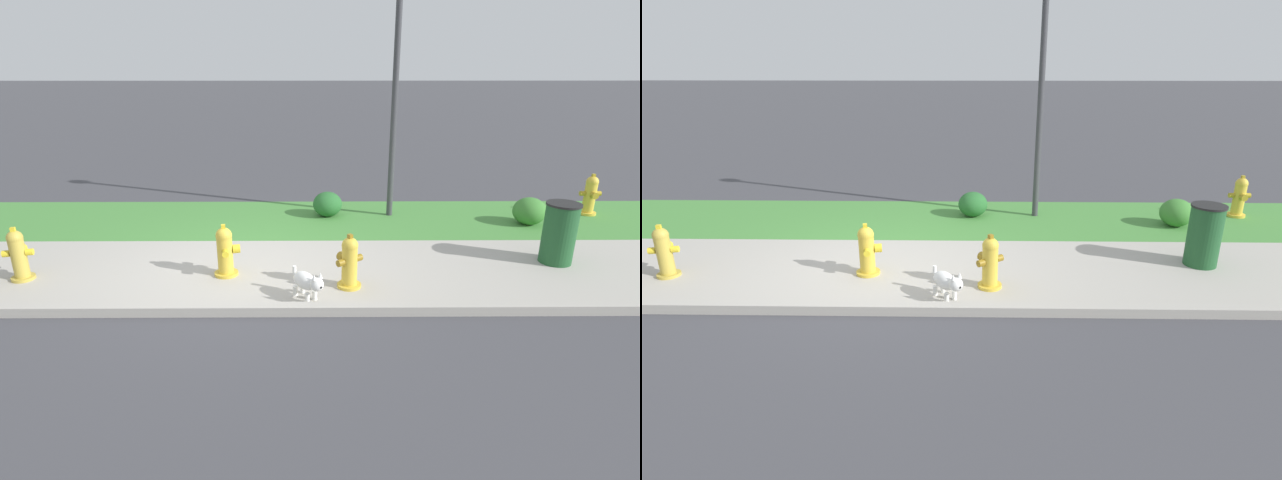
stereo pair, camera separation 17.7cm
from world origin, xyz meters
TOP-DOWN VIEW (x-y plane):
  - ground_plane at (0.00, 0.00)m, footprint 120.00×120.00m
  - sidewalk_pavement at (0.00, 0.00)m, footprint 18.00×2.38m
  - grass_verge at (0.00, 2.37)m, footprint 18.00×2.37m
  - street_curb at (0.00, -1.27)m, footprint 18.00×0.16m
  - fire_hydrant_at_driveway at (-0.17, -0.15)m, footprint 0.38×0.40m
  - fire_hydrant_near_corner at (6.26, 2.64)m, footprint 0.39×0.37m
  - fire_hydrant_across_street at (1.49, -0.55)m, footprint 0.36×0.36m
  - fire_hydrant_far_end at (-2.91, -0.27)m, footprint 0.38×0.36m
  - small_white_dog at (0.95, -0.90)m, footprint 0.44×0.50m
  - street_lamp at (2.46, 2.63)m, footprint 0.32×0.32m
  - trash_bin at (4.56, 0.26)m, footprint 0.48×0.48m
  - shrub_bush_mid_verge at (1.28, 2.57)m, footprint 0.55×0.55m
  - shrub_bush_far_verge at (4.88, 2.05)m, footprint 0.58×0.58m

SIDE VIEW (x-z plane):
  - ground_plane at x=0.00m, z-range 0.00..0.00m
  - grass_verge at x=0.00m, z-range 0.00..0.01m
  - sidewalk_pavement at x=0.00m, z-range 0.00..0.01m
  - street_curb at x=0.00m, z-range 0.00..0.12m
  - shrub_bush_mid_verge at x=1.28m, z-range 0.00..0.47m
  - small_white_dog at x=0.95m, z-range 0.03..0.45m
  - shrub_bush_far_verge at x=4.88m, z-range 0.00..0.49m
  - fire_hydrant_across_street at x=1.49m, z-range -0.02..0.72m
  - fire_hydrant_at_driveway at x=-0.17m, z-range -0.02..0.72m
  - fire_hydrant_far_end at x=-2.91m, z-range -0.01..0.73m
  - fire_hydrant_near_corner at x=6.26m, z-range -0.01..0.77m
  - trash_bin at x=4.56m, z-range 0.00..0.91m
  - street_lamp at x=2.46m, z-range 0.74..5.32m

